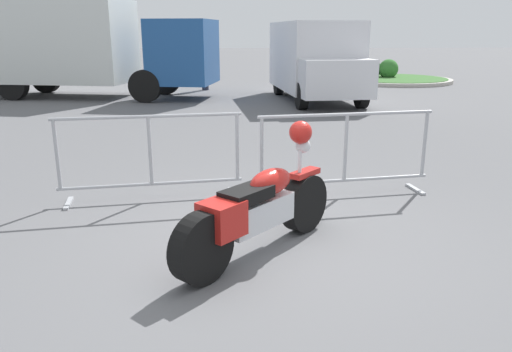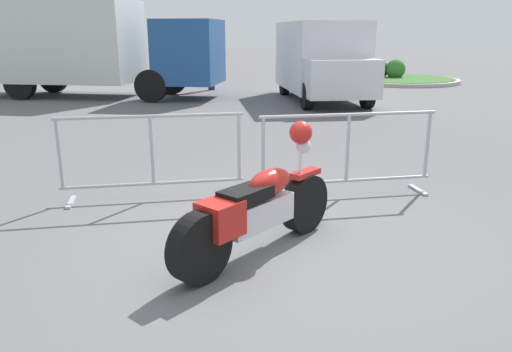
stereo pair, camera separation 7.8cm
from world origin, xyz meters
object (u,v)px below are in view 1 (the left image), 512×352
object	(u,v)px
motorcycle	(259,208)
crowd_barrier_near	(150,156)
delivery_van	(315,59)
pedestrian	(205,64)
parked_car_blue	(98,58)
box_truck	(77,45)
parked_car_yellow	(43,58)
crowd_barrier_far	(345,153)

from	to	relation	value
motorcycle	crowd_barrier_near	world-z (taller)	motorcycle
delivery_van	pedestrian	distance (m)	4.52
delivery_van	parked_car_blue	world-z (taller)	delivery_van
crowd_barrier_near	parked_car_blue	size ratio (longest dim) A/B	0.56
box_truck	parked_car_yellow	bearing A→B (deg)	125.11
box_truck	parked_car_yellow	distance (m)	12.10
crowd_barrier_far	pedestrian	xyz separation A→B (m)	(-2.14, 12.18, 0.37)
crowd_barrier_near	box_truck	size ratio (longest dim) A/B	0.28
parked_car_blue	pedestrian	world-z (taller)	pedestrian
crowd_barrier_near	crowd_barrier_far	distance (m)	2.43
box_truck	parked_car_blue	distance (m)	10.97
crowd_barrier_near	delivery_van	world-z (taller)	delivery_van
crowd_barrier_far	delivery_van	bearing A→B (deg)	82.07
crowd_barrier_near	box_truck	bearing A→B (deg)	109.02
box_truck	parked_car_yellow	world-z (taller)	box_truck
crowd_barrier_near	box_truck	distance (m)	11.10
crowd_barrier_far	box_truck	bearing A→B (deg)	120.02
motorcycle	parked_car_yellow	size ratio (longest dim) A/B	0.41
box_truck	parked_car_blue	bearing A→B (deg)	111.82
motorcycle	delivery_van	bearing A→B (deg)	30.91
parked_car_blue	pedestrian	bearing A→B (deg)	-144.42
parked_car_yellow	pedestrian	size ratio (longest dim) A/B	2.38
parked_car_yellow	motorcycle	bearing A→B (deg)	-154.85
box_truck	parked_car_blue	xyz separation A→B (m)	(-1.98, 10.75, -0.95)
delivery_van	pedestrian	world-z (taller)	delivery_van
parked_car_blue	crowd_barrier_near	bearing A→B (deg)	-162.76
motorcycle	box_truck	bearing A→B (deg)	65.50
parked_car_blue	pedestrian	size ratio (longest dim) A/B	2.39
crowd_barrier_far	parked_car_blue	xyz separation A→B (m)	(-8.01, 21.19, 0.13)
crowd_barrier_near	parked_car_yellow	bearing A→B (deg)	111.48
delivery_van	parked_car_blue	distance (m)	15.15
delivery_van	pedestrian	bearing A→B (deg)	-135.02
parked_car_blue	motorcycle	bearing A→B (deg)	-160.96
delivery_van	pedestrian	size ratio (longest dim) A/B	3.04
box_truck	pedestrian	bearing A→B (deg)	35.36
box_truck	parked_car_yellow	xyz separation A→B (m)	(-4.85, 11.04, -0.95)
delivery_van	parked_car_yellow	xyz separation A→B (m)	(-12.18, 12.24, -0.56)
crowd_barrier_near	pedestrian	distance (m)	12.19
crowd_barrier_near	delivery_van	bearing A→B (deg)	68.08
delivery_van	box_truck	bearing A→B (deg)	-103.79
delivery_van	parked_car_blue	bearing A→B (deg)	-146.61
box_truck	delivery_van	xyz separation A→B (m)	(7.32, -1.20, -0.39)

